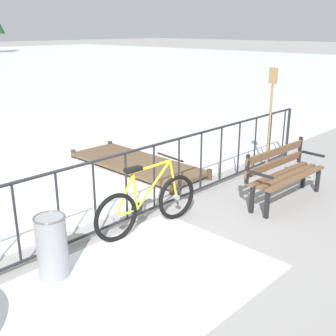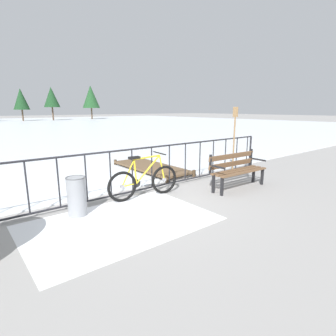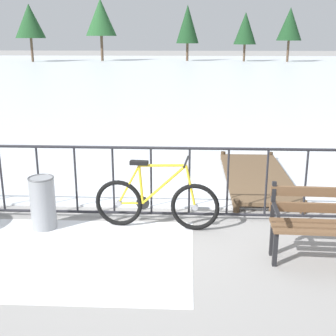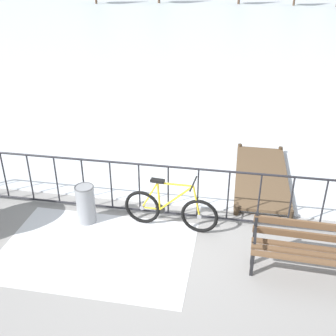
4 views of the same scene
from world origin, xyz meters
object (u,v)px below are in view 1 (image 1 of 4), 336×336
object	(u,v)px
park_bench	(283,170)
trash_bin	(52,246)
bicycle_near_railing	(148,204)
oar_upright	(270,114)

from	to	relation	value
park_bench	trash_bin	distance (m)	3.81
bicycle_near_railing	trash_bin	distance (m)	1.54
park_bench	bicycle_near_railing	bearing A→B (deg)	160.06
bicycle_near_railing	oar_upright	xyz separation A→B (m)	(3.21, 0.08, 0.77)
park_bench	trash_bin	bearing A→B (deg)	169.18
park_bench	oar_upright	xyz separation A→B (m)	(1.01, 0.88, 0.63)
oar_upright	bicycle_near_railing	bearing A→B (deg)	-178.48
trash_bin	oar_upright	size ratio (longest dim) A/B	0.37
park_bench	oar_upright	size ratio (longest dim) A/B	0.82
bicycle_near_railing	oar_upright	distance (m)	3.30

